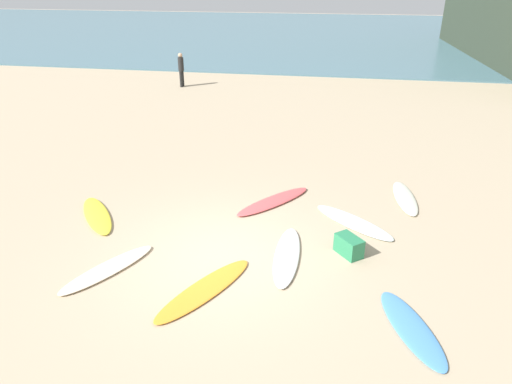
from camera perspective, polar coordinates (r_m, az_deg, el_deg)
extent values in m
plane|color=tan|center=(9.81, -3.93, -7.90)|extent=(120.00, 120.00, 0.00)
cube|color=slate|center=(46.68, 7.86, 18.77)|extent=(120.00, 40.00, 0.08)
ellipsoid|color=yellow|center=(11.90, -18.87, -2.69)|extent=(1.71, 2.01, 0.08)
ellipsoid|color=silver|center=(12.71, 17.76, -0.68)|extent=(0.68, 2.07, 0.08)
ellipsoid|color=orange|center=(8.89, -6.30, -11.76)|extent=(1.65, 2.40, 0.06)
ellipsoid|color=#4E92DB|center=(8.44, 18.49, -15.53)|extent=(1.25, 2.03, 0.07)
ellipsoid|color=#F7E2C5|center=(9.81, -17.65, -8.93)|extent=(1.47, 2.13, 0.08)
ellipsoid|color=white|center=(11.20, 11.83, -3.63)|extent=(2.07, 1.85, 0.08)
ellipsoid|color=white|center=(9.77, 3.80, -7.77)|extent=(0.55, 2.28, 0.08)
ellipsoid|color=#DB5557|center=(11.93, 2.17, -1.13)|extent=(1.90, 2.20, 0.08)
cylinder|color=black|center=(24.47, -9.16, 13.47)|extent=(0.14, 0.14, 0.79)
cylinder|color=black|center=(24.65, -8.97, 13.57)|extent=(0.14, 0.14, 0.79)
cylinder|color=black|center=(24.42, -9.18, 15.18)|extent=(0.30, 0.30, 0.66)
sphere|color=tan|center=(24.35, -9.26, 16.19)|extent=(0.21, 0.21, 0.21)
cube|color=#287F51|center=(9.95, 11.30, -6.46)|extent=(0.64, 0.67, 0.41)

